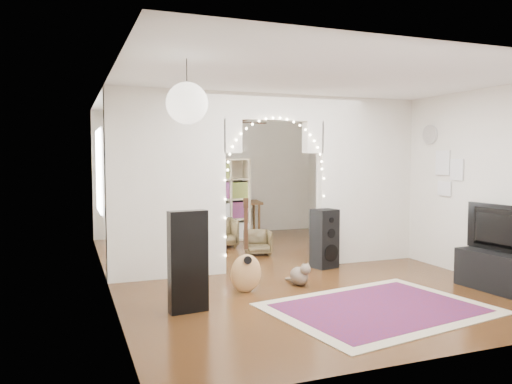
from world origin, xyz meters
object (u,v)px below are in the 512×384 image
object	(u,v)px
media_console	(495,272)
dining_chair_right	(220,233)
floor_speaker	(325,239)
dining_chair_left	(258,242)
acoustic_guitar	(246,258)
dining_table	(233,205)
bookcase	(210,200)

from	to	relation	value
media_console	dining_chair_right	xyz separation A→B (m)	(-2.44, 4.31, 0.03)
media_console	floor_speaker	bearing A→B (deg)	120.90
dining_chair_left	dining_chair_right	bearing A→B (deg)	125.35
acoustic_guitar	media_console	size ratio (longest dim) A/B	1.03
media_console	dining_chair_left	xyz separation A→B (m)	(-2.03, 3.34, -0.03)
floor_speaker	dining_table	xyz separation A→B (m)	(-0.31, 3.62, 0.22)
bookcase	dining_chair_left	bearing A→B (deg)	-70.78
acoustic_guitar	dining_table	xyz separation A→B (m)	(1.33, 4.55, 0.23)
dining_chair_right	media_console	bearing A→B (deg)	-57.17
dining_table	media_console	bearing A→B (deg)	-62.29
bookcase	dining_chair_right	size ratio (longest dim) A/B	2.79
floor_speaker	dining_chair_right	xyz separation A→B (m)	(-1.01, 2.32, -0.18)
floor_speaker	media_console	bearing A→B (deg)	-67.06
media_console	acoustic_guitar	bearing A→B (deg)	156.07
dining_chair_right	acoustic_guitar	bearing A→B (deg)	-97.70
acoustic_guitar	bookcase	bearing A→B (deg)	90.07
media_console	dining_chair_left	distance (m)	3.91
floor_speaker	dining_chair_left	world-z (taller)	floor_speaker
dining_chair_left	dining_chair_right	size ratio (longest dim) A/B	0.78
acoustic_guitar	dining_chair_right	distance (m)	3.31
bookcase	dining_chair_left	size ratio (longest dim) A/B	3.57
bookcase	dining_table	distance (m)	0.87
bookcase	dining_chair_left	world-z (taller)	bookcase
floor_speaker	bookcase	xyz separation A→B (m)	(-1.00, 3.12, 0.40)
dining_table	dining_chair_left	xyz separation A→B (m)	(-0.29, -2.27, -0.46)
dining_chair_left	acoustic_guitar	bearing A→B (deg)	-101.99
media_console	dining_chair_right	size ratio (longest dim) A/B	1.63
acoustic_guitar	dining_chair_left	distance (m)	2.51
media_console	dining_chair_right	bearing A→B (deg)	114.72
floor_speaker	bookcase	bearing A→B (deg)	95.01
media_console	bookcase	world-z (taller)	bookcase
acoustic_guitar	dining_table	size ratio (longest dim) A/B	0.78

